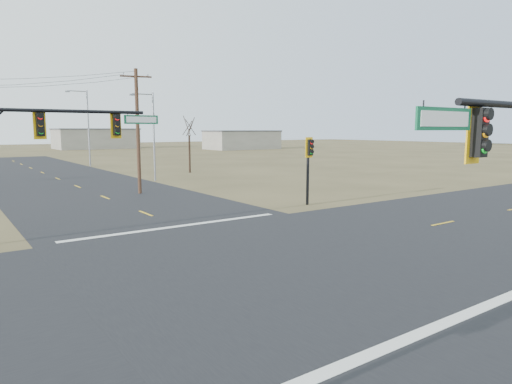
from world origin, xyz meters
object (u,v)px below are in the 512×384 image
(mast_arm_far, at_px, (44,137))
(streetlight_b, at_px, (87,124))
(pedestal_signal_ne, at_px, (309,156))
(utility_pole_near, at_px, (138,130))
(streetlight_a, at_px, (152,132))
(bare_tree_c, at_px, (189,126))

(mast_arm_far, bearing_deg, streetlight_b, 69.31)
(mast_arm_far, relative_size, pedestal_signal_ne, 1.94)
(mast_arm_far, height_order, utility_pole_near, utility_pole_near)
(pedestal_signal_ne, distance_m, streetlight_a, 19.96)
(utility_pole_near, height_order, streetlight_a, utility_pole_near)
(utility_pole_near, height_order, streetlight_b, streetlight_b)
(pedestal_signal_ne, height_order, utility_pole_near, utility_pole_near)
(streetlight_b, xyz_separation_m, bare_tree_c, (7.22, -16.29, -0.30))
(mast_arm_far, xyz_separation_m, pedestal_signal_ne, (16.19, -0.01, -1.40))
(mast_arm_far, relative_size, bare_tree_c, 1.26)
(utility_pole_near, xyz_separation_m, bare_tree_c, (11.34, 13.70, 0.48))
(utility_pole_near, bearing_deg, mast_arm_far, -127.08)
(streetlight_a, bearing_deg, utility_pole_near, -131.35)
(pedestal_signal_ne, relative_size, streetlight_a, 0.53)
(mast_arm_far, height_order, bare_tree_c, bare_tree_c)
(streetlight_a, distance_m, streetlight_b, 22.09)
(pedestal_signal_ne, bearing_deg, utility_pole_near, 130.29)
(streetlight_a, xyz_separation_m, bare_tree_c, (6.93, 5.78, 0.68))
(streetlight_a, bearing_deg, pedestal_signal_ne, -93.88)
(utility_pole_near, bearing_deg, streetlight_a, 60.90)
(mast_arm_far, distance_m, streetlight_b, 43.75)
(mast_arm_far, relative_size, streetlight_b, 0.86)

